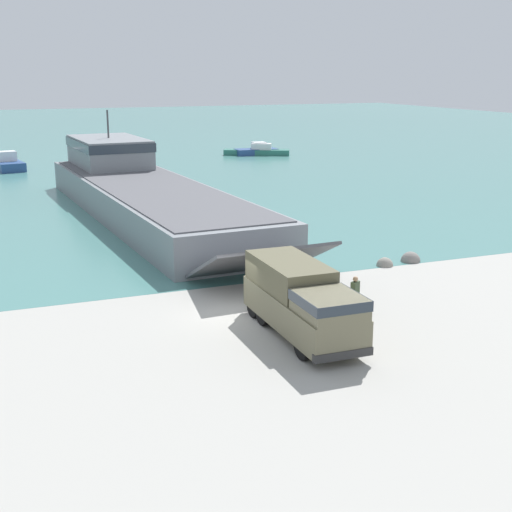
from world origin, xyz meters
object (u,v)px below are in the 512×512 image
soldier_on_ramp (355,293)px  military_truck (302,300)px  landing_craft (141,189)px  moored_boat_c (257,151)px  mooring_bollard (331,276)px  moored_boat_b (8,164)px  moored_boat_a (258,151)px

soldier_on_ramp → military_truck: bearing=81.1°
landing_craft → moored_boat_c: bearing=51.7°
moored_boat_c → mooring_bollard: bearing=163.4°
moored_boat_b → moored_boat_a: bearing=176.6°
soldier_on_ramp → landing_craft: bearing=-24.6°
moored_boat_a → moored_boat_c: moored_boat_c is taller
landing_craft → soldier_on_ramp: (3.34, -27.33, -0.72)m
soldier_on_ramp → mooring_bollard: (1.15, 4.41, -0.57)m
soldier_on_ramp → moored_boat_a: bearing=-49.5°
military_truck → moored_boat_b: size_ratio=1.33×
moored_boat_a → moored_boat_b: bearing=122.0°
moored_boat_c → moored_boat_b: bearing=98.2°
moored_boat_b → military_truck: bearing=88.9°
moored_boat_a → moored_boat_c: 0.46m
moored_boat_c → mooring_bollard: 58.09m
soldier_on_ramp → moored_boat_b: moored_boat_b is taller
military_truck → mooring_bollard: military_truck is taller
landing_craft → moored_boat_a: 39.03m
moored_boat_b → landing_craft: bearing=96.6°
moored_boat_b → mooring_bollard: (12.62, -51.62, -0.21)m
military_truck → moored_boat_c: size_ratio=1.37×
moored_boat_a → moored_boat_b: size_ratio=1.50×
moored_boat_b → mooring_bollard: 53.14m
military_truck → moored_boat_c: (22.55, 60.98, -0.98)m
soldier_on_ramp → mooring_bollard: 4.60m
soldier_on_ramp → moored_boat_a: (19.22, 59.15, -0.55)m
moored_boat_a → moored_boat_c: (0.05, 0.45, 0.04)m
moored_boat_a → mooring_bollard: bearing=-172.1°
soldier_on_ramp → moored_boat_c: (19.27, 59.61, -0.51)m
moored_boat_a → mooring_bollard: 57.65m
soldier_on_ramp → moored_boat_c: bearing=-49.5°
mooring_bollard → moored_boat_c: bearing=71.8°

